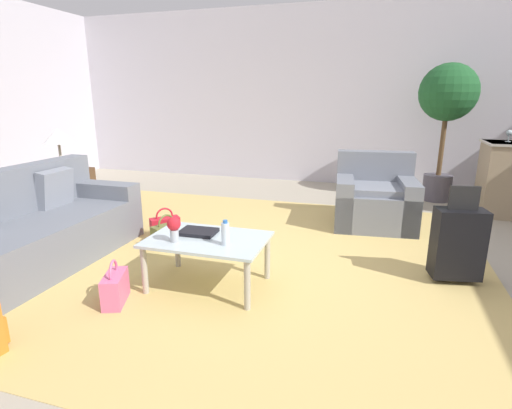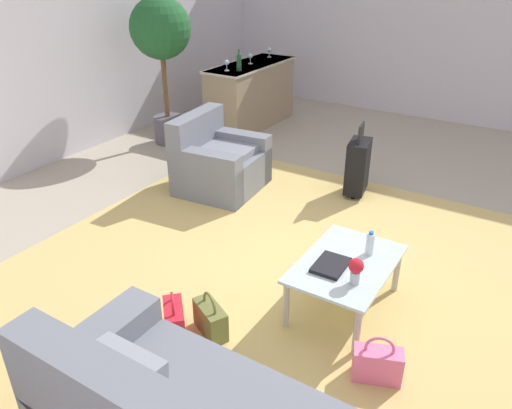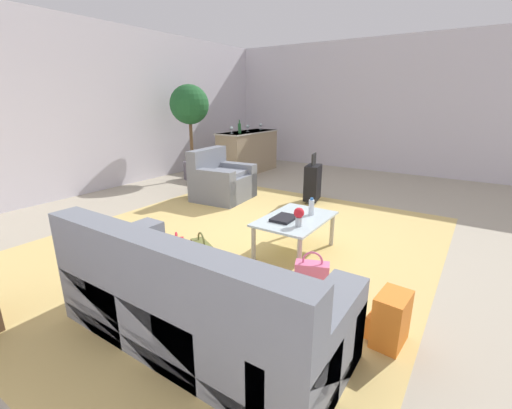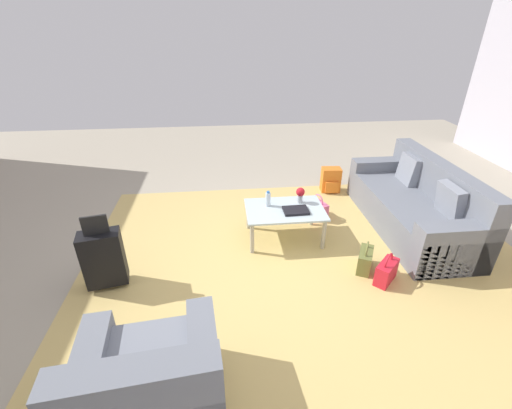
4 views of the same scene
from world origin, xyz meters
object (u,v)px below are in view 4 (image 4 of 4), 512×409
at_px(handbag_pink, 318,209).
at_px(handbag_red, 386,271).
at_px(flower_vase, 300,194).
at_px(backpack_orange, 331,180).
at_px(armchair, 151,391).
at_px(handbag_olive, 365,259).
at_px(coffee_table, 285,213).
at_px(suitcase_black, 103,258).
at_px(water_bottle, 268,199).
at_px(couch, 416,206).
at_px(coffee_table_book, 296,210).

relative_size(handbag_pink, handbag_red, 1.00).
distance_m(flower_vase, backpack_orange, 1.43).
relative_size(armchair, handbag_olive, 2.85).
distance_m(handbag_olive, handbag_red, 0.27).
bearing_deg(coffee_table, suitcase_black, 19.29).
bearing_deg(water_bottle, handbag_olive, 140.60).
distance_m(couch, coffee_table_book, 1.69).
bearing_deg(coffee_table_book, handbag_olive, 134.93).
height_order(water_bottle, handbag_pink, water_bottle).
distance_m(coffee_table_book, flower_vase, 0.27).
bearing_deg(handbag_olive, coffee_table, -42.06).
height_order(handbag_olive, backpack_orange, backpack_orange).
distance_m(flower_vase, suitcase_black, 2.39).
relative_size(coffee_table, flower_vase, 4.75).
relative_size(handbag_pink, backpack_orange, 0.89).
relative_size(coffee_table, backpack_orange, 2.43).
relative_size(coffee_table, water_bottle, 4.77).
height_order(coffee_table, handbag_red, coffee_table).
xyz_separation_m(suitcase_black, backpack_orange, (-3.00, -1.99, -0.16)).
height_order(couch, armchair, couch).
bearing_deg(armchair, handbag_red, -151.18).
relative_size(couch, flower_vase, 10.55).
bearing_deg(suitcase_black, armchair, 115.69).
bearing_deg(coffee_table_book, flower_vase, -115.22).
bearing_deg(suitcase_black, couch, -168.09).
xyz_separation_m(suitcase_black, handbag_red, (-2.94, 0.24, -0.23)).
distance_m(couch, armchair, 3.83).
xyz_separation_m(water_bottle, coffee_table_book, (-0.32, 0.18, -0.08)).
relative_size(water_bottle, handbag_olive, 0.57).
bearing_deg(armchair, flower_vase, -123.12).
xyz_separation_m(couch, coffee_table_book, (1.67, 0.18, 0.14)).
relative_size(armchair, coffee_table_book, 3.35).
xyz_separation_m(flower_vase, handbag_red, (-0.72, 1.09, -0.42)).
xyz_separation_m(coffee_table, coffee_table_book, (-0.12, 0.08, 0.07)).
height_order(armchair, backpack_orange, armchair).
xyz_separation_m(handbag_pink, backpack_orange, (-0.43, -0.81, 0.06)).
relative_size(armchair, flower_vase, 4.98).
bearing_deg(coffee_table_book, handbag_pink, -130.53).
relative_size(armchair, handbag_pink, 2.85).
bearing_deg(coffee_table_book, armchair, 54.21).
xyz_separation_m(handbag_olive, handbag_pink, (0.22, -1.20, 0.00)).
height_order(handbag_red, backpack_orange, backpack_orange).
distance_m(suitcase_black, handbag_pink, 2.84).
relative_size(coffee_table, handbag_olive, 2.72).
bearing_deg(couch, coffee_table, 3.19).
relative_size(handbag_olive, handbag_red, 1.00).
bearing_deg(handbag_pink, coffee_table, 40.15).
bearing_deg(water_bottle, armchair, 64.28).
relative_size(flower_vase, handbag_olive, 0.57).
height_order(coffee_table, flower_vase, flower_vase).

